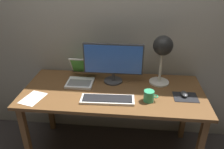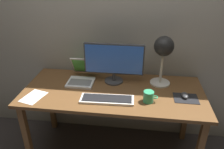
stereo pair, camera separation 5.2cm
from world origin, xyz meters
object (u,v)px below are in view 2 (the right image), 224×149
laptop (82,74)px  coffee_mug (149,97)px  monitor (114,61)px  mouse (185,95)px  desk_lamp (164,50)px  keyboard_main (107,99)px

laptop → coffee_mug: 0.69m
monitor → coffee_mug: 0.47m
mouse → desk_lamp: bearing=131.7°
monitor → keyboard_main: bearing=-92.8°
keyboard_main → desk_lamp: bearing=37.8°
keyboard_main → mouse: size_ratio=4.64×
monitor → desk_lamp: desk_lamp is taller
keyboard_main → desk_lamp: desk_lamp is taller
laptop → mouse: laptop is taller
monitor → keyboard_main: size_ratio=1.23×
monitor → laptop: (-0.31, -0.00, -0.15)m
mouse → keyboard_main: bearing=-168.3°
keyboard_main → desk_lamp: size_ratio=0.97×
laptop → coffee_mug: bearing=-25.4°
laptop → desk_lamp: 0.79m
mouse → laptop: bearing=168.3°
keyboard_main → mouse: (0.64, 0.13, 0.01)m
desk_lamp → monitor: bearing=-177.4°
keyboard_main → laptop: bearing=131.5°
monitor → coffee_mug: size_ratio=4.57×
desk_lamp → coffee_mug: size_ratio=3.83×
keyboard_main → coffee_mug: bearing=4.9°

